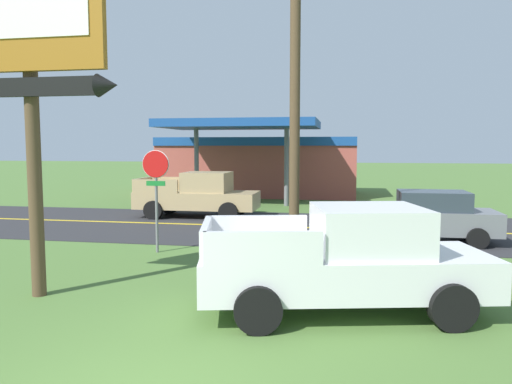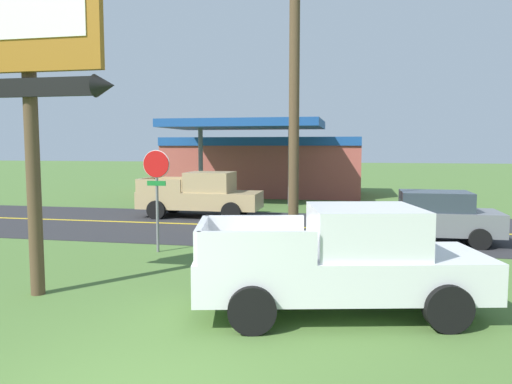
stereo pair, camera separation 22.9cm
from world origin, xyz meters
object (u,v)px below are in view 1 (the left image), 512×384
(utility_pole, at_px, (295,63))
(car_grey_mid_lane, at_px, (429,216))
(gas_station, at_px, (259,164))
(pickup_white_parked_on_lawn, at_px, (347,261))
(motel_sign, at_px, (29,63))
(stop_sign, at_px, (156,182))
(pickup_tan_on_road, at_px, (199,195))

(utility_pole, bearing_deg, car_grey_mid_lane, 45.01)
(gas_station, xyz_separation_m, pickup_white_parked_on_lawn, (5.44, -21.74, -0.98))
(car_grey_mid_lane, bearing_deg, gas_station, 119.00)
(gas_station, height_order, car_grey_mid_lane, gas_station)
(motel_sign, relative_size, gas_station, 0.55)
(motel_sign, xyz_separation_m, utility_pole, (4.81, 3.57, 0.44))
(motel_sign, relative_size, utility_pole, 0.68)
(motel_sign, distance_m, gas_station, 22.14)
(stop_sign, relative_size, gas_station, 0.25)
(motel_sign, height_order, utility_pole, utility_pole)
(stop_sign, height_order, car_grey_mid_lane, stop_sign)
(motel_sign, relative_size, stop_sign, 2.24)
(motel_sign, height_order, gas_station, motel_sign)
(utility_pole, height_order, pickup_tan_on_road, utility_pole)
(utility_pole, distance_m, car_grey_mid_lane, 6.99)
(car_grey_mid_lane, bearing_deg, pickup_white_parked_on_lawn, -109.60)
(car_grey_mid_lane, bearing_deg, utility_pole, -134.99)
(stop_sign, bearing_deg, gas_station, 90.21)
(motel_sign, height_order, stop_sign, motel_sign)
(motel_sign, distance_m, pickup_white_parked_on_lawn, 7.16)
(gas_station, distance_m, car_grey_mid_lane, 16.59)
(stop_sign, relative_size, pickup_white_parked_on_lawn, 0.54)
(gas_station, distance_m, pickup_white_parked_on_lawn, 22.43)
(utility_pole, height_order, pickup_white_parked_on_lawn, utility_pole)
(stop_sign, distance_m, pickup_white_parked_on_lawn, 6.94)
(utility_pole, distance_m, gas_station, 19.11)
(utility_pole, bearing_deg, pickup_white_parked_on_lawn, -68.47)
(pickup_tan_on_road, bearing_deg, utility_pole, -58.03)
(car_grey_mid_lane, bearing_deg, pickup_tan_on_road, 155.66)
(pickup_tan_on_road, bearing_deg, stop_sign, -82.83)
(pickup_white_parked_on_lawn, xyz_separation_m, car_grey_mid_lane, (2.58, 7.26, -0.13))
(utility_pole, xyz_separation_m, car_grey_mid_lane, (3.91, 3.91, -4.28))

